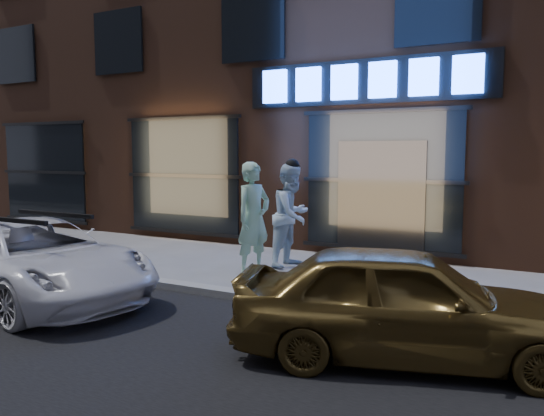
{
  "coord_description": "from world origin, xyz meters",
  "views": [
    {
      "loc": [
        3.07,
        -6.57,
        2.18
      ],
      "look_at": [
        -1.27,
        1.6,
        1.2
      ],
      "focal_mm": 35.0,
      "sensor_mm": 36.0,
      "label": 1
    }
  ],
  "objects_px": {
    "gold_sedan": "(405,303)",
    "man_cap": "(292,215)",
    "man_bowtie": "(254,218)",
    "white_suv": "(34,260)"
  },
  "relations": [
    {
      "from": "white_suv",
      "to": "gold_sedan",
      "type": "distance_m",
      "value": 5.44
    },
    {
      "from": "man_bowtie",
      "to": "white_suv",
      "type": "height_order",
      "value": "man_bowtie"
    },
    {
      "from": "white_suv",
      "to": "man_bowtie",
      "type": "bearing_deg",
      "value": -23.24
    },
    {
      "from": "white_suv",
      "to": "gold_sedan",
      "type": "xyz_separation_m",
      "value": [
        5.43,
        0.26,
        0.02
      ]
    },
    {
      "from": "man_cap",
      "to": "white_suv",
      "type": "xyz_separation_m",
      "value": [
        -2.37,
        -3.87,
        -0.39
      ]
    },
    {
      "from": "man_cap",
      "to": "gold_sedan",
      "type": "xyz_separation_m",
      "value": [
        3.06,
        -3.62,
        -0.37
      ]
    },
    {
      "from": "gold_sedan",
      "to": "man_cap",
      "type": "bearing_deg",
      "value": 23.87
    },
    {
      "from": "man_cap",
      "to": "gold_sedan",
      "type": "relative_size",
      "value": 0.54
    },
    {
      "from": "man_cap",
      "to": "gold_sedan",
      "type": "bearing_deg",
      "value": -132.16
    },
    {
      "from": "man_bowtie",
      "to": "gold_sedan",
      "type": "height_order",
      "value": "man_bowtie"
    }
  ]
}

